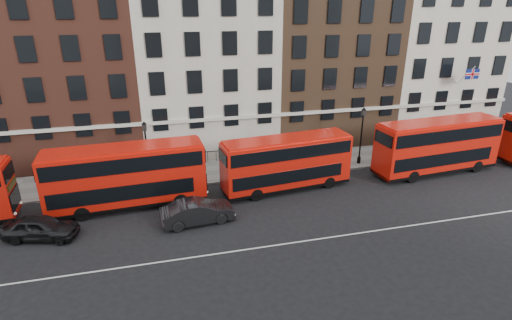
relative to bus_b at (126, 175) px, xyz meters
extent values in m
plane|color=black|center=(7.61, -5.57, -2.52)|extent=(120.00, 120.00, 0.00)
cube|color=gray|center=(7.61, 4.93, -2.44)|extent=(80.00, 5.00, 0.15)
cube|color=gray|center=(7.61, 2.43, -2.44)|extent=(80.00, 0.30, 0.16)
cube|color=white|center=(7.61, -7.57, -2.51)|extent=(70.00, 0.12, 0.01)
cube|color=brown|center=(-5.19, 12.43, 8.48)|extent=(12.80, 10.00, 22.00)
cube|color=#ADA998|center=(7.61, 12.43, 6.98)|extent=(12.80, 10.00, 19.00)
cube|color=brown|center=(20.41, 12.43, 7.98)|extent=(12.80, 10.00, 21.00)
cube|color=beige|center=(33.21, 12.43, 7.48)|extent=(12.80, 10.00, 20.00)
cube|color=black|center=(-7.48, 0.25, -1.00)|extent=(0.18, 2.16, 1.27)
cube|color=black|center=(-7.48, 0.25, 0.05)|extent=(0.17, 1.86, 0.41)
cube|color=red|center=(0.04, 0.00, -0.06)|extent=(11.24, 3.27, 4.18)
cube|color=black|center=(0.04, 0.00, -2.02)|extent=(11.24, 3.31, 0.25)
cube|color=black|center=(-0.28, -0.02, -0.77)|extent=(9.98, 3.28, 1.11)
cube|color=black|center=(0.04, 0.00, 1.24)|extent=(10.82, 3.33, 1.06)
cube|color=red|center=(0.04, 0.00, 2.08)|extent=(10.91, 3.04, 0.19)
cube|color=black|center=(5.62, 0.32, -0.88)|extent=(0.22, 2.33, 1.38)
cube|color=black|center=(5.62, 0.32, 0.25)|extent=(0.20, 2.01, 0.44)
cylinder|color=black|center=(3.69, -0.98, -1.99)|extent=(1.07, 0.36, 1.06)
cylinder|color=black|center=(3.56, 1.39, -1.99)|extent=(1.07, 0.36, 1.06)
cylinder|color=black|center=(-3.07, -1.36, -1.99)|extent=(1.07, 0.36, 1.06)
cylinder|color=black|center=(-3.20, 1.01, -1.99)|extent=(1.07, 0.36, 1.06)
cube|color=red|center=(12.19, 0.00, -0.23)|extent=(10.57, 3.60, 3.90)
cube|color=black|center=(12.19, 0.00, -2.06)|extent=(10.57, 3.63, 0.24)
cube|color=black|center=(11.89, -0.03, -0.89)|extent=(9.40, 3.54, 1.04)
cube|color=black|center=(12.19, 0.00, 0.98)|extent=(10.18, 3.63, 0.99)
cube|color=red|center=(12.19, 0.00, 1.77)|extent=(10.25, 3.37, 0.18)
cube|color=black|center=(17.37, 0.58, -0.99)|extent=(0.32, 2.17, 1.28)
cube|color=black|center=(17.37, 0.58, 0.07)|extent=(0.29, 1.87, 0.41)
cylinder|color=black|center=(15.64, -0.73, -2.03)|extent=(1.01, 0.38, 0.99)
cylinder|color=black|center=(15.40, 1.47, -2.03)|extent=(1.01, 0.38, 0.99)
cylinder|color=black|center=(9.37, -1.42, -2.03)|extent=(1.01, 0.38, 0.99)
cylinder|color=black|center=(9.12, 0.77, -2.03)|extent=(1.01, 0.38, 0.99)
cube|color=red|center=(25.99, 0.00, -0.01)|extent=(11.51, 3.63, 4.26)
cube|color=black|center=(25.99, 0.00, -2.01)|extent=(11.51, 3.68, 0.26)
cube|color=black|center=(25.66, -0.02, -0.74)|extent=(10.23, 3.61, 1.13)
cube|color=black|center=(25.99, 0.00, 1.31)|extent=(11.09, 3.68, 1.08)
cube|color=red|center=(25.99, 0.00, 2.17)|extent=(11.17, 3.39, 0.19)
cube|color=black|center=(31.67, 0.48, -0.85)|extent=(0.28, 2.37, 1.40)
cube|color=black|center=(31.67, 0.48, 0.31)|extent=(0.26, 2.05, 0.45)
cylinder|color=black|center=(29.74, -0.90, -1.98)|extent=(1.10, 0.39, 1.08)
cylinder|color=black|center=(29.54, 1.51, -1.98)|extent=(1.10, 0.39, 1.08)
cylinder|color=black|center=(22.86, -1.47, -1.98)|extent=(1.10, 0.39, 1.08)
cylinder|color=black|center=(22.66, 0.94, -1.98)|extent=(1.10, 0.39, 1.08)
imported|color=black|center=(-5.27, -3.09, -1.73)|extent=(4.93, 2.97, 1.57)
imported|color=black|center=(4.68, -3.57, -1.69)|extent=(5.18, 2.29, 1.65)
cylinder|color=black|center=(1.51, 3.48, -0.07)|extent=(0.14, 0.14, 4.60)
cylinder|color=black|center=(1.51, 3.48, -2.07)|extent=(0.32, 0.32, 0.60)
cube|color=#262626|center=(1.51, 3.48, 2.48)|extent=(0.32, 0.32, 0.55)
cone|color=black|center=(1.51, 3.48, 2.83)|extent=(0.44, 0.44, 0.25)
cylinder|color=black|center=(20.43, 3.32, -0.07)|extent=(0.14, 0.14, 4.60)
cylinder|color=black|center=(20.43, 3.32, -2.07)|extent=(0.32, 0.32, 0.60)
cube|color=#262626|center=(20.43, 3.32, 2.48)|extent=(0.32, 0.32, 0.55)
cone|color=black|center=(20.43, 3.32, 2.83)|extent=(0.44, 0.44, 0.25)
cylinder|color=black|center=(34.32, 2.99, -1.07)|extent=(0.12, 0.12, 2.60)
cube|color=black|center=(34.32, 2.84, 0.53)|extent=(0.25, 0.30, 0.75)
sphere|color=red|center=(34.32, 2.67, 0.75)|extent=(0.14, 0.14, 0.14)
sphere|color=#0C9919|center=(34.32, 2.67, 0.31)|extent=(0.14, 0.14, 0.14)
camera|label=1|loc=(2.64, -27.81, 11.65)|focal=28.00mm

